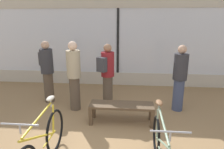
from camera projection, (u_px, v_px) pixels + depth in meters
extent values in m
cube|color=beige|center=(118.00, 78.00, 7.07)|extent=(12.00, 0.08, 0.45)
cube|color=white|center=(118.00, 41.00, 6.73)|extent=(12.00, 0.04, 2.15)
cube|color=black|center=(118.00, 42.00, 6.71)|extent=(0.08, 0.02, 2.15)
torus|color=black|center=(55.00, 130.00, 3.46)|extent=(0.04, 0.73, 0.73)
cylinder|color=gold|center=(39.00, 137.00, 2.85)|extent=(0.03, 0.99, 0.51)
cylinder|color=gold|center=(53.00, 119.00, 3.35)|extent=(0.03, 0.11, 0.49)
cylinder|color=gold|center=(38.00, 118.00, 2.80)|extent=(0.03, 0.92, 0.10)
cylinder|color=gold|center=(50.00, 138.00, 3.23)|extent=(0.03, 0.48, 0.03)
cylinder|color=#B2B2B7|center=(51.00, 103.00, 3.23)|extent=(0.02, 0.02, 0.14)
ellipsoid|color=#B2A893|center=(50.00, 98.00, 3.21)|extent=(0.11, 0.22, 0.06)
cylinder|color=#B2B2B7|center=(20.00, 129.00, 2.34)|extent=(0.02, 0.02, 0.12)
cylinder|color=#ADADB2|center=(20.00, 125.00, 2.32)|extent=(0.46, 0.02, 0.02)
torus|color=black|center=(156.00, 135.00, 3.40)|extent=(0.04, 0.65, 0.65)
cylinder|color=gray|center=(162.00, 142.00, 2.78)|extent=(0.03, 1.01, 0.51)
cylinder|color=gray|center=(157.00, 123.00, 3.29)|extent=(0.03, 0.11, 0.49)
cylinder|color=gray|center=(163.00, 124.00, 2.74)|extent=(0.03, 0.93, 0.10)
cylinder|color=gray|center=(158.00, 143.00, 3.16)|extent=(0.03, 0.49, 0.03)
cylinder|color=#B2B2B7|center=(159.00, 107.00, 3.17)|extent=(0.02, 0.02, 0.14)
ellipsoid|color=brown|center=(159.00, 103.00, 3.15)|extent=(0.11, 0.22, 0.06)
cylinder|color=#B2B2B7|center=(170.00, 137.00, 2.26)|extent=(0.02, 0.02, 0.12)
cylinder|color=#ADADB2|center=(171.00, 132.00, 2.25)|extent=(0.46, 0.02, 0.02)
cube|color=brown|center=(122.00, 105.00, 4.38)|extent=(1.40, 0.44, 0.05)
cube|color=brown|center=(91.00, 117.00, 4.32)|extent=(0.08, 0.08, 0.39)
cube|color=brown|center=(152.00, 119.00, 4.20)|extent=(0.08, 0.08, 0.39)
cube|color=brown|center=(94.00, 110.00, 4.67)|extent=(0.08, 0.08, 0.39)
cube|color=brown|center=(151.00, 112.00, 4.55)|extent=(0.08, 0.08, 0.39)
cylinder|color=#424C6B|center=(178.00, 95.00, 5.01)|extent=(0.37, 0.37, 0.81)
cylinder|color=#333338|center=(181.00, 67.00, 4.82)|extent=(0.48, 0.48, 0.64)
sphere|color=tan|center=(182.00, 49.00, 4.71)|extent=(0.21, 0.21, 0.21)
cylinder|color=brown|center=(75.00, 93.00, 5.05)|extent=(0.37, 0.37, 0.85)
cylinder|color=tan|center=(73.00, 64.00, 4.85)|extent=(0.48, 0.48, 0.67)
sphere|color=beige|center=(72.00, 46.00, 4.73)|extent=(0.22, 0.22, 0.22)
cylinder|color=brown|center=(108.00, 90.00, 5.34)|extent=(0.36, 0.36, 0.80)
cylinder|color=maroon|center=(108.00, 64.00, 5.15)|extent=(0.47, 0.47, 0.63)
sphere|color=#9E7051|center=(108.00, 48.00, 5.04)|extent=(0.21, 0.21, 0.21)
cube|color=#38383D|center=(102.00, 65.00, 4.95)|extent=(0.28, 0.24, 0.36)
cylinder|color=brown|center=(49.00, 87.00, 5.56)|extent=(0.37, 0.37, 0.83)
cylinder|color=#333338|center=(47.00, 61.00, 5.36)|extent=(0.48, 0.48, 0.65)
sphere|color=tan|center=(45.00, 45.00, 5.25)|extent=(0.21, 0.21, 0.21)
cube|color=#38383D|center=(43.00, 59.00, 5.54)|extent=(0.27, 0.27, 0.36)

